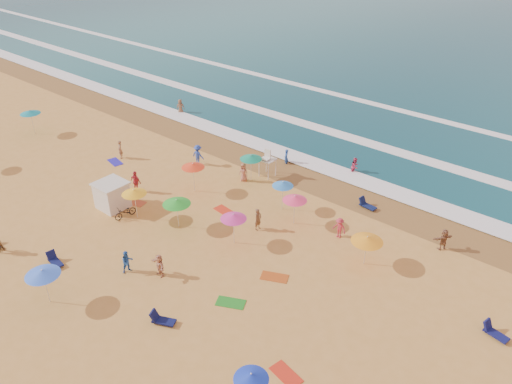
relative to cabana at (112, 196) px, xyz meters
The scene contains 12 objects.
ground 6.90m from the cabana, ahead, with size 220.00×220.00×0.00m, color gold.
wet_sand 14.96m from the cabana, 63.01° to the left, with size 220.00×220.00×0.00m, color olive.
surf_foam 23.16m from the cabana, 72.97° to the left, with size 200.00×18.70×0.05m.
cabana is the anchor object (origin of this frame).
cabana_roof 1.06m from the cabana, ahead, with size 2.20×2.20×0.12m, color silver.
bicycle 2.00m from the cabana, ahead, with size 0.61×1.75×0.92m, color black.
lifeguard_stand 12.94m from the cabana, 62.83° to the left, with size 1.20×1.20×2.10m, color white, non-canonical shape.
beach_umbrellas 8.76m from the cabana, ahead, with size 57.00×25.89×0.73m.
loungers 13.75m from the cabana, ahead, with size 52.81×21.41×0.34m.
towels 8.26m from the cabana, 16.63° to the right, with size 46.05×18.31×0.03m.
popup_tents 27.55m from the cabana, ahead, with size 8.71×13.11×1.20m.
beachgoers 9.73m from the cabana, 39.43° to the left, with size 51.98×26.11×2.14m.
Camera 1 is at (22.47, -18.72, 20.39)m, focal length 35.00 mm.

